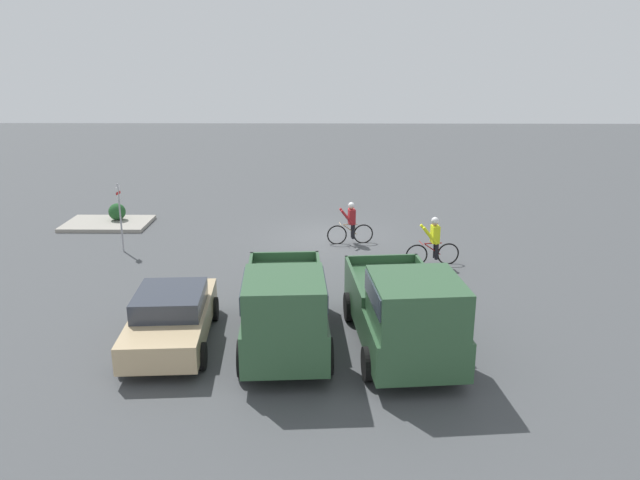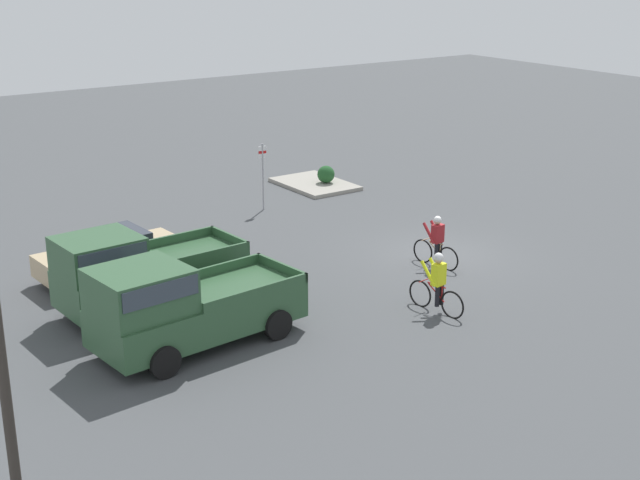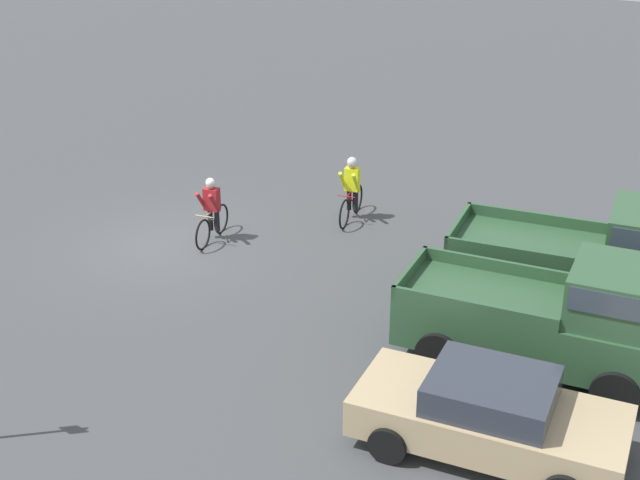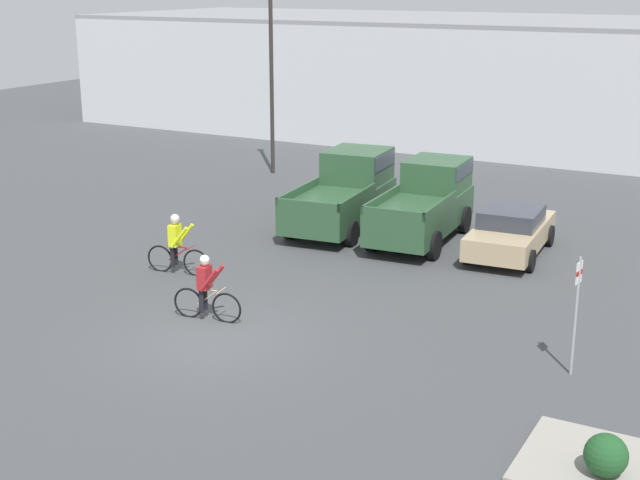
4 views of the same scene
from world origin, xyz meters
name	(u,v)px [view 2 (image 2 of 4)]	position (x,y,z in m)	size (l,w,h in m)	color
ground_plane	(438,254)	(0.00, 0.00, 0.00)	(80.00, 80.00, 0.00)	#424447
pickup_truck_0	(179,305)	(-1.71, 9.85, 1.17)	(2.65, 5.37, 2.31)	#2D5133
pickup_truck_1	(136,270)	(1.12, 9.69, 1.17)	(2.38, 5.12, 2.28)	#2D5133
sedan_0	(112,255)	(3.95, 9.25, 0.70)	(2.19, 4.36, 1.38)	tan
cyclist_0	(437,242)	(-0.77, 0.80, 0.78)	(1.75, 0.51, 1.62)	black
cyclist_1	(437,283)	(-3.47, 3.22, 0.84)	(1.86, 0.52, 1.70)	black
fire_lane_sign	(263,170)	(7.50, 1.90, 1.50)	(0.06, 0.30, 2.50)	#9E9EA3
curb_island	(315,184)	(9.27, -1.63, 0.07)	(3.44, 2.35, 0.15)	gray
shrub	(326,174)	(8.95, -1.96, 0.50)	(0.70, 0.70, 0.70)	#1E4C23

